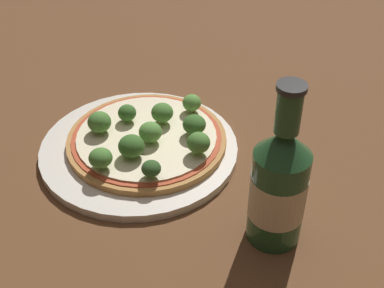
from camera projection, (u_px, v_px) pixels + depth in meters
name	position (u px, v px, depth m)	size (l,w,h in m)	color
ground_plane	(155.00, 146.00, 0.78)	(3.00, 3.00, 0.00)	brown
plate	(139.00, 149.00, 0.77)	(0.28, 0.28, 0.01)	silver
pizza	(147.00, 139.00, 0.76)	(0.23, 0.23, 0.01)	#B77F42
broccoli_floret_0	(199.00, 143.00, 0.72)	(0.03, 0.03, 0.03)	#7A9E5B
broccoli_floret_1	(151.00, 169.00, 0.68)	(0.03, 0.03, 0.02)	#7A9E5B
broccoli_floret_2	(99.00, 122.00, 0.76)	(0.03, 0.03, 0.03)	#7A9E5B
broccoli_floret_3	(101.00, 158.00, 0.69)	(0.03, 0.03, 0.03)	#7A9E5B
broccoli_floret_4	(160.00, 112.00, 0.77)	(0.03, 0.03, 0.03)	#7A9E5B
broccoli_floret_5	(192.00, 103.00, 0.80)	(0.03, 0.03, 0.03)	#7A9E5B
broccoli_floret_6	(127.00, 113.00, 0.78)	(0.03, 0.03, 0.03)	#7A9E5B
broccoli_floret_7	(194.00, 125.00, 0.75)	(0.03, 0.03, 0.03)	#7A9E5B
broccoli_floret_8	(150.00, 132.00, 0.74)	(0.03, 0.03, 0.03)	#7A9E5B
broccoli_floret_9	(129.00, 145.00, 0.71)	(0.04, 0.04, 0.03)	#7A9E5B
beer_bottle	(279.00, 186.00, 0.60)	(0.07, 0.07, 0.21)	#234C28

